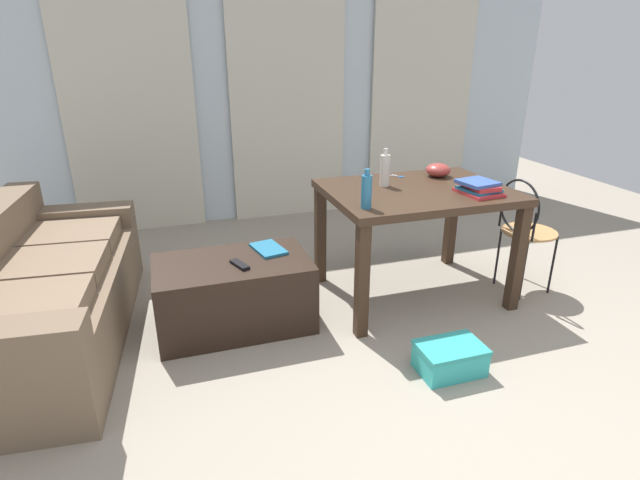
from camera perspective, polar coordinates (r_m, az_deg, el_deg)
ground_plane at (r=3.42m, az=5.30°, el=-7.23°), size 8.13×8.13×0.00m
wall_back at (r=5.00m, az=-3.94°, el=17.27°), size 5.56×0.10×2.54m
curtains at (r=4.93m, az=-3.65°, el=15.55°), size 3.96×0.03×2.25m
couch at (r=3.28m, az=-29.36°, el=-5.55°), size 0.96×1.90×0.75m
coffee_table at (r=3.12m, az=-9.80°, el=-6.01°), size 0.92×0.55×0.43m
craft_table at (r=3.35m, az=10.94°, el=4.05°), size 1.17×0.88×0.76m
wire_chair at (r=3.66m, az=22.27°, el=1.82°), size 0.37×0.37×0.82m
bottle_near at (r=3.31m, az=7.42°, el=7.93°), size 0.06×0.06×0.25m
bottle_far at (r=2.84m, az=5.33°, el=5.58°), size 0.06×0.06×0.23m
bowl at (r=3.64m, az=13.34°, el=7.78°), size 0.17×0.17×0.09m
book_stack at (r=3.29m, az=17.63°, el=5.74°), size 0.25×0.29×0.08m
scissors at (r=3.59m, az=8.92°, el=7.20°), size 0.09×0.10×0.00m
tv_remote_primary at (r=2.95m, az=-9.16°, el=-2.79°), size 0.10×0.16×0.02m
magazine at (r=3.15m, az=-5.92°, el=-1.01°), size 0.21×0.28×0.02m
shoebox at (r=2.82m, az=14.61°, el=-12.93°), size 0.35×0.24×0.16m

